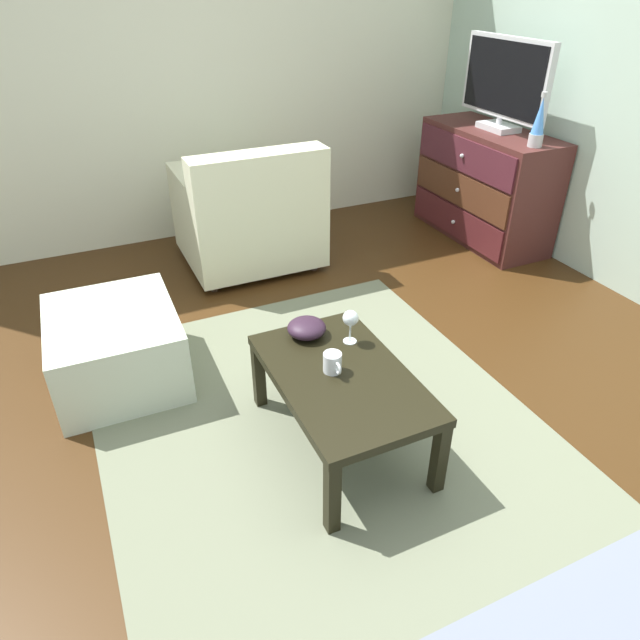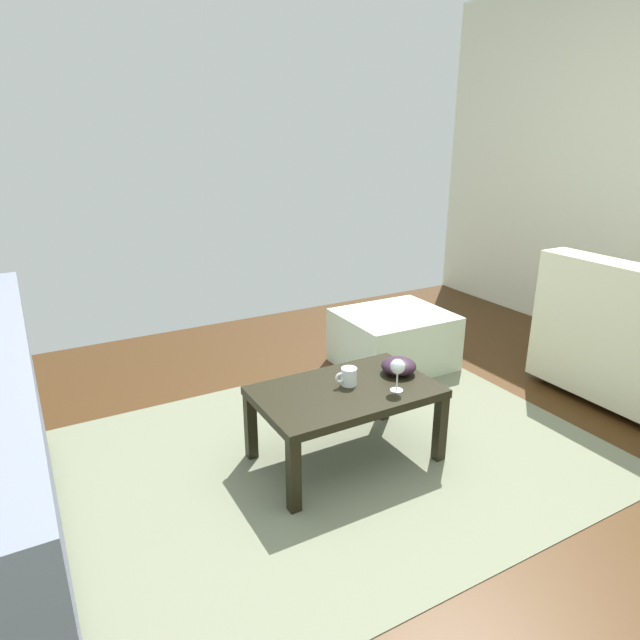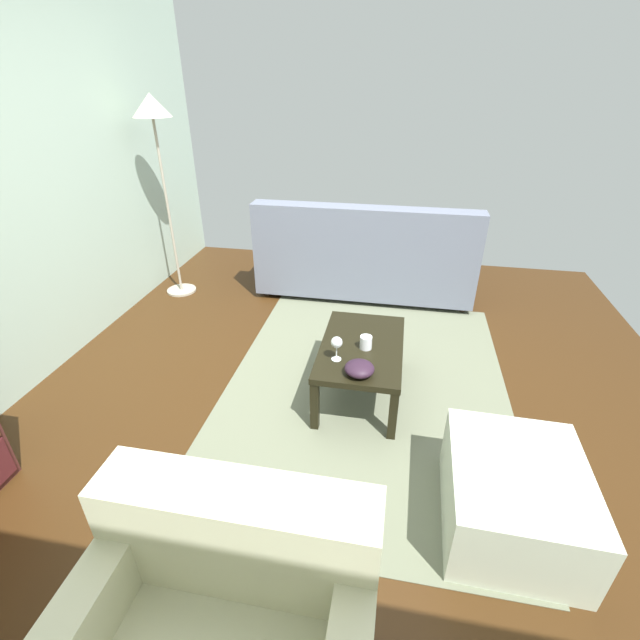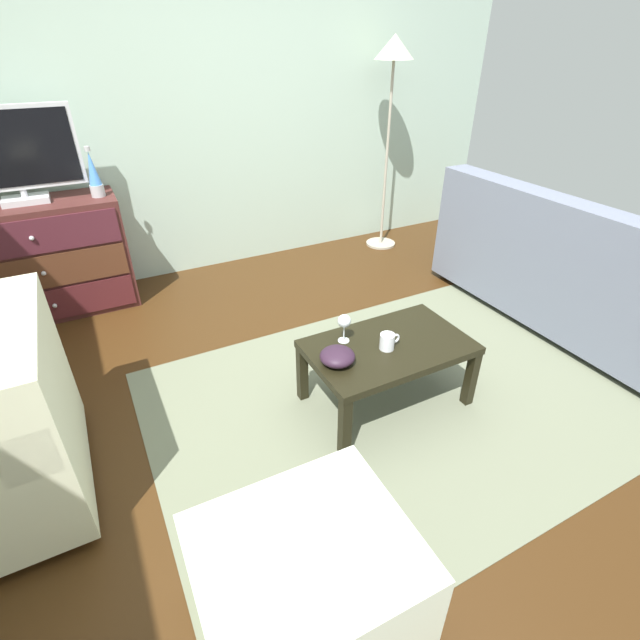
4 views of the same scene
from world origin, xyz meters
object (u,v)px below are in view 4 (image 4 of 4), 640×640
object	(u,v)px
tv	(11,153)
standing_lamp	(393,70)
couch_large	(574,275)
coffee_table	(388,352)
dresser	(43,260)
wine_glass	(344,322)
mug	(388,341)
ottoman	(306,579)
lava_lamp	(94,175)
bowl_decorative	(337,356)

from	to	relation	value
tv	standing_lamp	bearing A→B (deg)	-1.46
tv	couch_large	distance (m)	3.76
coffee_table	standing_lamp	xyz separation A→B (m)	(1.27, 1.92, 1.18)
dresser	wine_glass	bearing A→B (deg)	-52.98
standing_lamp	mug	bearing A→B (deg)	-123.79
coffee_table	ottoman	distance (m)	1.20
coffee_table	mug	distance (m)	0.10
coffee_table	ottoman	size ratio (longest dim) A/B	1.21
lava_lamp	coffee_table	xyz separation A→B (m)	(1.12, -1.92, -0.62)
dresser	tv	xyz separation A→B (m)	(0.02, 0.02, 0.72)
coffee_table	wine_glass	size ratio (longest dim) A/B	5.39
tv	ottoman	distance (m)	3.02
wine_glass	ottoman	size ratio (longest dim) A/B	0.22
coffee_table	mug	bearing A→B (deg)	-138.59
lava_lamp	bowl_decorative	xyz separation A→B (m)	(0.80, -1.94, -0.53)
dresser	bowl_decorative	xyz separation A→B (m)	(1.26, -1.98, 0.02)
wine_glass	bowl_decorative	bearing A→B (deg)	-129.25
dresser	bowl_decorative	distance (m)	2.35
couch_large	wine_glass	bearing A→B (deg)	179.96
lava_lamp	ottoman	distance (m)	2.84
coffee_table	ottoman	world-z (taller)	coffee_table
lava_lamp	coffee_table	world-z (taller)	lava_lamp
tv	wine_glass	world-z (taller)	tv
dresser	lava_lamp	distance (m)	0.71
coffee_table	wine_glass	xyz separation A→B (m)	(-0.19, 0.14, 0.17)
wine_glass	bowl_decorative	world-z (taller)	wine_glass
couch_large	bowl_decorative	bearing A→B (deg)	-175.54
lava_lamp	ottoman	bearing A→B (deg)	-84.92
coffee_table	standing_lamp	size ratio (longest dim) A/B	0.48
standing_lamp	lava_lamp	bearing A→B (deg)	179.88
dresser	mug	xyz separation A→B (m)	(1.54, -1.99, 0.02)
tv	mug	xyz separation A→B (m)	(1.53, -2.02, -0.70)
couch_large	dresser	bearing A→B (deg)	150.19
ottoman	mug	bearing A→B (deg)	42.43
ottoman	tv	bearing A→B (deg)	103.71
bowl_decorative	standing_lamp	xyz separation A→B (m)	(1.59, 1.94, 1.10)
couch_large	ottoman	distance (m)	2.68
dresser	mug	bearing A→B (deg)	-52.26
dresser	couch_large	xyz separation A→B (m)	(3.20, -1.83, -0.05)
mug	couch_large	size ratio (longest dim) A/B	0.06
lava_lamp	couch_large	size ratio (longest dim) A/B	0.16
bowl_decorative	dresser	bearing A→B (deg)	122.33
wine_glass	mug	distance (m)	0.24
lava_lamp	tv	bearing A→B (deg)	171.29
wine_glass	standing_lamp	size ratio (longest dim) A/B	0.09
coffee_table	bowl_decorative	xyz separation A→B (m)	(-0.32, -0.02, 0.09)
dresser	tv	distance (m)	0.72
bowl_decorative	ottoman	size ratio (longest dim) A/B	0.25
couch_large	lava_lamp	bearing A→B (deg)	146.90
lava_lamp	wine_glass	bearing A→B (deg)	-62.59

